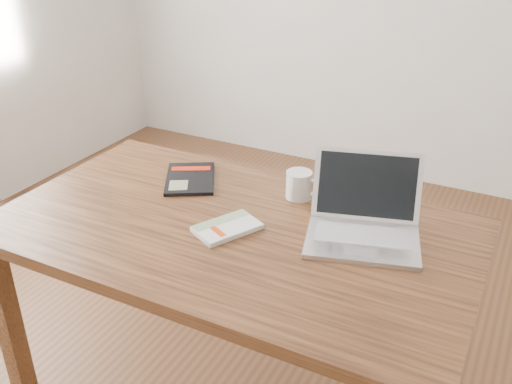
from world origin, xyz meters
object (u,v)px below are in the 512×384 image
at_px(coffee_mug, 300,184).
at_px(black_guidebook, 190,178).
at_px(desk, 233,250).
at_px(laptop, 364,221).
at_px(white_guidebook, 227,228).

bearing_deg(coffee_mug, black_guidebook, -175.16).
relative_size(desk, coffee_mug, 11.76).
bearing_deg(coffee_mug, laptop, -29.88).
xyz_separation_m(white_guidebook, coffee_mug, (0.11, 0.30, 0.04)).
relative_size(white_guidebook, laptop, 0.57).
bearing_deg(black_guidebook, coffee_mug, -22.29).
bearing_deg(white_guidebook, laptop, 51.14).
bearing_deg(laptop, white_guidebook, -172.00).
bearing_deg(coffee_mug, white_guidebook, -113.47).
xyz_separation_m(white_guidebook, black_guidebook, (-0.29, 0.24, -0.00)).
bearing_deg(desk, white_guidebook, -92.06).
xyz_separation_m(laptop, coffee_mug, (-0.26, 0.13, 0.00)).
height_order(desk, black_guidebook, black_guidebook).
xyz_separation_m(white_guidebook, laptop, (0.37, 0.17, 0.04)).
height_order(desk, laptop, laptop).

